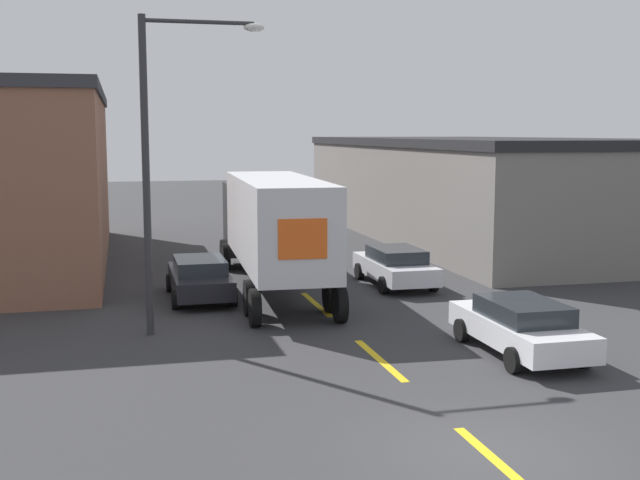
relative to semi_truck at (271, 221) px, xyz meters
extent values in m
plane|color=#333335|center=(0.91, -15.04, -2.37)|extent=(160.00, 160.00, 0.00)
cube|color=gold|center=(0.91, -15.69, -2.37)|extent=(0.20, 3.63, 0.01)
cube|color=gold|center=(0.91, -9.24, -2.37)|extent=(0.20, 3.63, 0.01)
cube|color=gold|center=(0.91, -2.78, -2.37)|extent=(0.20, 3.63, 0.01)
cube|color=slate|center=(12.97, 11.53, -0.01)|extent=(10.96, 26.57, 4.73)
cube|color=#232326|center=(12.97, 11.53, 2.56)|extent=(11.16, 26.77, 0.40)
cube|color=black|center=(0.22, 4.99, -0.41)|extent=(2.44, 2.71, 2.85)
cube|color=silver|center=(-0.06, -1.35, 0.18)|extent=(2.87, 9.59, 2.75)
cube|color=#E55619|center=(-0.27, -6.10, 0.18)|extent=(1.35, 0.09, 1.10)
cylinder|color=black|center=(1.46, 5.26, -1.83)|extent=(0.33, 1.09, 1.08)
cylinder|color=black|center=(-0.99, 5.37, -1.83)|extent=(0.33, 1.09, 1.08)
cylinder|color=black|center=(1.41, 4.22, -1.83)|extent=(0.33, 1.09, 1.08)
cylinder|color=black|center=(-1.03, 4.33, -1.83)|extent=(0.33, 1.09, 1.08)
cylinder|color=black|center=(1.05, -3.94, -1.83)|extent=(0.33, 1.09, 1.08)
cylinder|color=black|center=(-1.40, -3.84, -1.83)|extent=(0.33, 1.09, 1.08)
cylinder|color=black|center=(0.99, -5.34, -1.83)|extent=(0.33, 1.09, 1.08)
cylinder|color=black|center=(-1.46, -5.23, -1.83)|extent=(0.33, 1.09, 1.08)
cube|color=silver|center=(4.40, -0.32, -1.77)|extent=(1.79, 4.59, 0.60)
cube|color=#23282D|center=(4.40, -0.46, -1.24)|extent=(1.57, 2.39, 0.46)
cylinder|color=black|center=(5.29, 1.10, -2.07)|extent=(0.22, 0.60, 0.60)
cylinder|color=black|center=(3.51, 1.10, -2.07)|extent=(0.22, 0.60, 0.60)
cylinder|color=black|center=(5.29, -1.75, -2.07)|extent=(0.22, 0.60, 0.60)
cylinder|color=black|center=(3.51, -1.75, -2.07)|extent=(0.22, 0.60, 0.60)
cube|color=black|center=(-2.58, -1.01, -1.77)|extent=(1.79, 4.59, 0.60)
cube|color=#23282D|center=(-2.58, -1.15, -1.24)|extent=(1.57, 2.39, 0.46)
cylinder|color=black|center=(-1.69, 0.41, -2.07)|extent=(0.22, 0.60, 0.60)
cylinder|color=black|center=(-3.47, 0.41, -2.07)|extent=(0.22, 0.60, 0.60)
cylinder|color=black|center=(-1.69, -2.43, -2.07)|extent=(0.22, 0.60, 0.60)
cylinder|color=black|center=(-3.47, -2.43, -2.07)|extent=(0.22, 0.60, 0.60)
cube|color=silver|center=(4.40, -9.57, -1.77)|extent=(1.79, 4.59, 0.60)
cube|color=#23282D|center=(4.40, -9.71, -1.24)|extent=(1.57, 2.39, 0.46)
cylinder|color=black|center=(5.29, -8.15, -2.07)|extent=(0.22, 0.60, 0.60)
cylinder|color=black|center=(3.51, -8.15, -2.07)|extent=(0.22, 0.60, 0.60)
cylinder|color=black|center=(5.29, -11.00, -2.07)|extent=(0.22, 0.60, 0.60)
cylinder|color=black|center=(3.51, -11.00, -2.07)|extent=(0.22, 0.60, 0.60)
cylinder|color=#2D2D30|center=(-4.34, -5.45, 1.83)|extent=(0.20, 0.20, 8.41)
cylinder|color=#2D2D30|center=(-2.89, -5.45, 5.89)|extent=(2.90, 0.11, 0.11)
ellipsoid|color=silver|center=(-1.44, -5.45, 5.79)|extent=(0.56, 0.32, 0.22)
camera|label=1|loc=(-4.99, -27.00, 3.03)|focal=45.00mm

